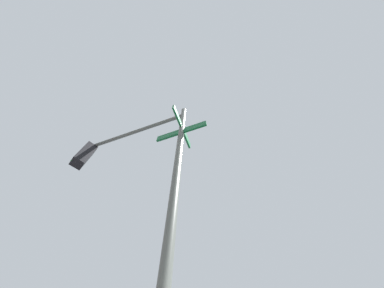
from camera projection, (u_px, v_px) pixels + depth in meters
traffic_signal_near at (126, 158)px, 4.06m from camera, size 3.00×1.94×6.23m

